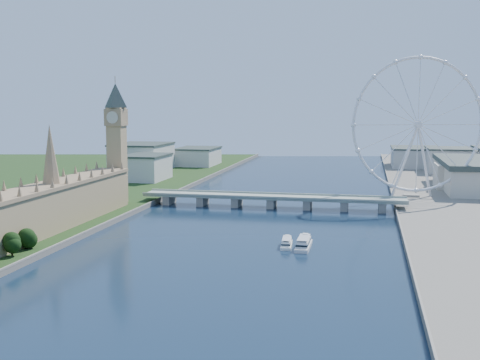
# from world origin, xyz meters

# --- Properties ---
(ground) EXTENTS (2000.00, 2000.00, 0.00)m
(ground) POSITION_xyz_m (0.00, 0.00, 0.00)
(ground) COLOR #192B46
(ground) RESTS_ON ground
(parliament_range) EXTENTS (24.00, 200.00, 70.00)m
(parliament_range) POSITION_xyz_m (-128.00, 170.00, 18.48)
(parliament_range) COLOR tan
(parliament_range) RESTS_ON ground
(big_ben) EXTENTS (20.02, 20.02, 110.00)m
(big_ben) POSITION_xyz_m (-128.00, 278.00, 66.57)
(big_ben) COLOR tan
(big_ben) RESTS_ON ground
(westminster_bridge) EXTENTS (220.00, 22.00, 9.50)m
(westminster_bridge) POSITION_xyz_m (0.00, 300.00, 6.63)
(westminster_bridge) COLOR gray
(westminster_bridge) RESTS_ON ground
(london_eye) EXTENTS (113.60, 39.12, 124.30)m
(london_eye) POSITION_xyz_m (119.98, 355.08, 67.52)
(london_eye) COLOR silver
(london_eye) RESTS_ON ground
(county_hall) EXTENTS (54.00, 144.00, 35.00)m
(county_hall) POSITION_xyz_m (175.00, 430.00, 0.00)
(county_hall) COLOR beige
(county_hall) RESTS_ON ground
(city_skyline) EXTENTS (505.00, 280.00, 32.00)m
(city_skyline) POSITION_xyz_m (39.22, 560.08, 16.96)
(city_skyline) COLOR beige
(city_skyline) RESTS_ON ground
(tour_boat_near) EXTENTS (8.47, 26.30, 5.68)m
(tour_boat_near) POSITION_xyz_m (30.52, 163.44, 0.00)
(tour_boat_near) COLOR white
(tour_boat_near) RESTS_ON ground
(tour_boat_far) EXTENTS (8.43, 32.12, 7.11)m
(tour_boat_far) POSITION_xyz_m (41.07, 161.60, 0.00)
(tour_boat_far) COLOR silver
(tour_boat_far) RESTS_ON ground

